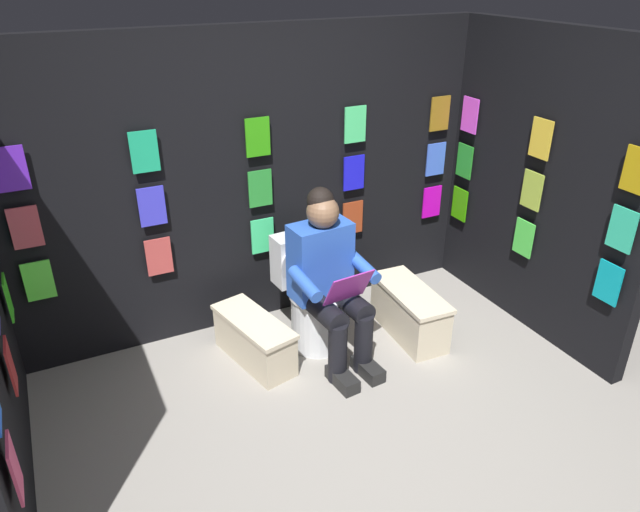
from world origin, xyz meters
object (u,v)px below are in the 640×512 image
Objects in this scene: person_reading at (330,279)px; comic_longbox_far at (409,312)px; toilet at (313,299)px; comic_longbox_near at (254,340)px.

person_reading is 1.66× the size of comic_longbox_far.
person_reading is (-0.02, 0.23, 0.27)m from toilet.
toilet reaches higher than comic_longbox_near.
comic_longbox_far is (-0.65, 0.25, -0.14)m from toilet.
comic_longbox_near is at bearing -6.90° from comic_longbox_far.
toilet is 0.65× the size of person_reading.
comic_longbox_far reaches higher than comic_longbox_near.
person_reading is at bearing 147.67° from comic_longbox_near.
person_reading reaches higher than comic_longbox_near.
toilet is 0.50m from comic_longbox_near.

